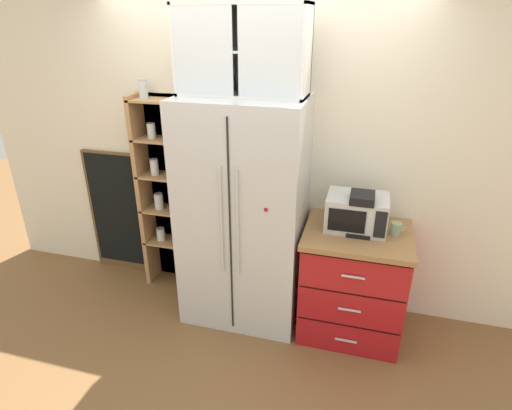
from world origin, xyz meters
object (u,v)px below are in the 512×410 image
Objects in this scene: microwave at (357,212)px; coffee_maker at (361,212)px; bottle_amber at (360,215)px; refrigerator at (244,214)px; chalkboard_menu at (119,213)px; mug_sage at (396,229)px.

microwave is 1.42× the size of coffee_maker.
coffee_maker is 0.05m from bottle_amber.
coffee_maker is (0.03, -0.04, 0.03)m from microwave.
coffee_maker reaches higher than microwave.
refrigerator is 4.15× the size of microwave.
refrigerator reaches higher than bottle_amber.
microwave is 2.26m from chalkboard_menu.
chalkboard_menu is at bearing 173.48° from microwave.
coffee_maker is at bearing -7.50° from chalkboard_menu.
bottle_amber is at bearing -6.80° from chalkboard_menu.
chalkboard_menu is (-2.21, 0.25, -0.40)m from microwave.
microwave is at bearing 153.15° from bottle_amber.
microwave is 0.36× the size of chalkboard_menu.
coffee_maker is 0.28m from mug_sage.
microwave is 3.84× the size of mug_sage.
mug_sage is 0.42× the size of bottle_amber.
coffee_maker is at bearing -90.00° from bottle_amber.
chalkboard_menu is (-2.24, 0.27, -0.39)m from bottle_amber.
refrigerator is 0.89m from bottle_amber.
mug_sage is (0.26, 0.02, -0.11)m from coffee_maker.
chalkboard_menu is at bearing 167.37° from refrigerator.
refrigerator reaches higher than coffee_maker.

